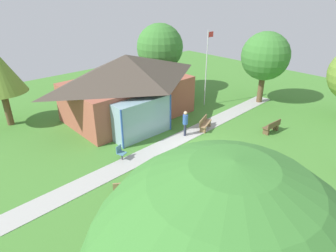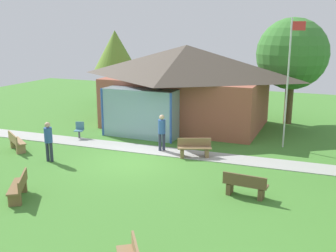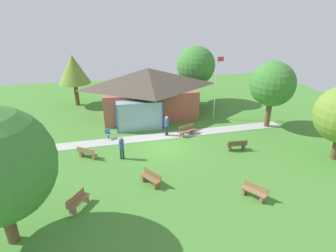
{
  "view_description": "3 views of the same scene",
  "coord_description": "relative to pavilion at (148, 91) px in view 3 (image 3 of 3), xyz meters",
  "views": [
    {
      "loc": [
        -11.86,
        -10.0,
        8.85
      ],
      "look_at": [
        -0.81,
        2.04,
        1.09
      ],
      "focal_mm": 31.01,
      "sensor_mm": 36.0,
      "label": 1
    },
    {
      "loc": [
        7.66,
        -14.37,
        5.65
      ],
      "look_at": [
        0.68,
        2.4,
        1.1
      ],
      "focal_mm": 42.4,
      "sensor_mm": 36.0,
      "label": 2
    },
    {
      "loc": [
        -3.75,
        -19.67,
        10.33
      ],
      "look_at": [
        0.64,
        1.63,
        0.97
      ],
      "focal_mm": 30.79,
      "sensor_mm": 36.0,
      "label": 3
    }
  ],
  "objects": [
    {
      "name": "visitor_strolling_lawn",
      "position": [
        -3.09,
        -8.33,
        -1.41
      ],
      "size": [
        0.34,
        0.34,
        1.74
      ],
      "rotation": [
        0.0,
        0.0,
        0.18
      ],
      "color": "#2D3347",
      "rests_on": "ground_plane"
    },
    {
      "name": "footpath",
      "position": [
        0.22,
        -5.21,
        -2.42
      ],
      "size": [
        22.15,
        2.23,
        0.03
      ],
      "primitive_type": "cube",
      "rotation": [
        0.0,
        0.0,
        0.04
      ],
      "color": "#ADADA8",
      "rests_on": "ground_plane"
    },
    {
      "name": "ground_plane",
      "position": [
        0.22,
        -7.01,
        -2.43
      ],
      "size": [
        44.0,
        44.0,
        0.0
      ],
      "primitive_type": "plane",
      "color": "#478433"
    },
    {
      "name": "tree_east_hedge",
      "position": [
        10.05,
        -5.0,
        1.47
      ],
      "size": [
        3.87,
        3.87,
        5.87
      ],
      "color": "brown",
      "rests_on": "ground_plane"
    },
    {
      "name": "bench_rear_near_path",
      "position": [
        2.49,
        -5.38,
        -2.03
      ],
      "size": [
        1.55,
        0.99,
        0.84
      ],
      "rotation": [
        0.0,
        0.0,
        3.54
      ],
      "color": "olive",
      "rests_on": "ground_plane"
    },
    {
      "name": "flagpole",
      "position": [
        6.0,
        -2.32,
        0.89
      ],
      "size": [
        0.64,
        0.08,
        6.05
      ],
      "color": "silver",
      "rests_on": "ground_plane"
    },
    {
      "name": "bench_front_left",
      "position": [
        -5.75,
        -13.25,
        -2.03
      ],
      "size": [
        1.18,
        1.5,
        0.84
      ],
      "rotation": [
        0.0,
        0.0,
        4.14
      ],
      "color": "olive",
      "rests_on": "ground_plane"
    },
    {
      "name": "pavilion",
      "position": [
        0.0,
        0.0,
        0.0
      ],
      "size": [
        9.71,
        7.26,
        4.66
      ],
      "color": "#A35642",
      "rests_on": "ground_plane"
    },
    {
      "name": "visitor_on_path",
      "position": [
        0.81,
        -5.12,
        -1.41
      ],
      "size": [
        0.34,
        0.34,
        1.74
      ],
      "rotation": [
        0.0,
        0.0,
        3.74
      ],
      "color": "#2D3347",
      "rests_on": "ground_plane"
    },
    {
      "name": "tree_behind_pavilion_right",
      "position": [
        5.59,
        2.82,
        1.69
      ],
      "size": [
        4.12,
        4.12,
        6.2
      ],
      "color": "brown",
      "rests_on": "ground_plane"
    },
    {
      "name": "tree_behind_pavilion_left",
      "position": [
        -7.17,
        4.6,
        1.45
      ],
      "size": [
        3.32,
        3.32,
        5.42
      ],
      "color": "brown",
      "rests_on": "ground_plane"
    },
    {
      "name": "bench_mid_left",
      "position": [
        -5.52,
        -7.68,
        -2.03
      ],
      "size": [
        1.5,
        1.19,
        0.84
      ],
      "rotation": [
        0.0,
        0.0,
        5.7
      ],
      "color": "#9E7A51",
      "rests_on": "ground_plane"
    },
    {
      "name": "bench_front_right",
      "position": [
        4.04,
        -14.35,
        -2.03
      ],
      "size": [
        1.22,
        1.48,
        0.84
      ],
      "rotation": [
        0.0,
        0.0,
        2.18
      ],
      "color": "olive",
      "rests_on": "ground_plane"
    },
    {
      "name": "patio_chair_west",
      "position": [
        -4.03,
        -4.77,
        -2.02
      ],
      "size": [
        0.56,
        0.56,
        0.86
      ],
      "rotation": [
        0.0,
        0.0,
        3.46
      ],
      "color": "teal",
      "rests_on": "ground_plane"
    },
    {
      "name": "bench_front_center",
      "position": [
        -1.53,
        -11.84,
        -2.03
      ],
      "size": [
        1.18,
        1.5,
        0.84
      ],
      "rotation": [
        0.0,
        0.0,
        2.14
      ],
      "color": "brown",
      "rests_on": "ground_plane"
    },
    {
      "name": "bench_mid_right",
      "position": [
        5.47,
        -8.76,
        -2.03
      ],
      "size": [
        1.52,
        0.52,
        0.84
      ],
      "rotation": [
        0.0,
        0.0,
        6.23
      ],
      "color": "brown",
      "rests_on": "ground_plane"
    }
  ]
}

